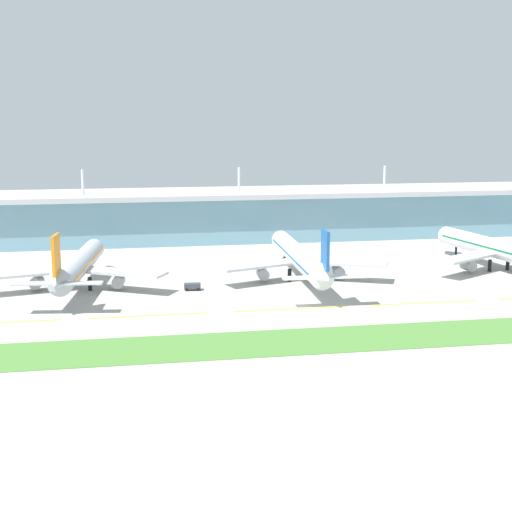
{
  "coord_description": "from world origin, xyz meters",
  "views": [
    {
      "loc": [
        -42.15,
        -172.31,
        45.83
      ],
      "look_at": [
        -5.76,
        29.84,
        7.0
      ],
      "focal_mm": 52.09,
      "sensor_mm": 36.0,
      "label": 1
    }
  ],
  "objects_px": {
    "airliner_far_middle": "(497,249)",
    "pushback_tug": "(192,286)",
    "airliner_center": "(300,258)",
    "airliner_near_middle": "(78,266)"
  },
  "relations": [
    {
      "from": "airliner_far_middle",
      "to": "pushback_tug",
      "type": "bearing_deg",
      "value": -173.63
    },
    {
      "from": "airliner_far_middle",
      "to": "pushback_tug",
      "type": "xyz_separation_m",
      "value": [
        -92.86,
        -10.37,
        -5.35
      ]
    },
    {
      "from": "airliner_near_middle",
      "to": "airliner_center",
      "type": "height_order",
      "value": "same"
    },
    {
      "from": "airliner_near_middle",
      "to": "airliner_center",
      "type": "xyz_separation_m",
      "value": [
        61.11,
        0.87,
        0.01
      ]
    },
    {
      "from": "airliner_center",
      "to": "pushback_tug",
      "type": "xyz_separation_m",
      "value": [
        -31.18,
        -7.25,
        -5.36
      ]
    },
    {
      "from": "airliner_near_middle",
      "to": "airliner_far_middle",
      "type": "relative_size",
      "value": 0.97
    },
    {
      "from": "airliner_far_middle",
      "to": "airliner_center",
      "type": "bearing_deg",
      "value": -177.1
    },
    {
      "from": "airliner_center",
      "to": "airliner_far_middle",
      "type": "xyz_separation_m",
      "value": [
        61.68,
        3.12,
        -0.01
      ]
    },
    {
      "from": "airliner_near_middle",
      "to": "airliner_center",
      "type": "distance_m",
      "value": 61.12
    },
    {
      "from": "airliner_center",
      "to": "airliner_near_middle",
      "type": "bearing_deg",
      "value": -179.18
    }
  ]
}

